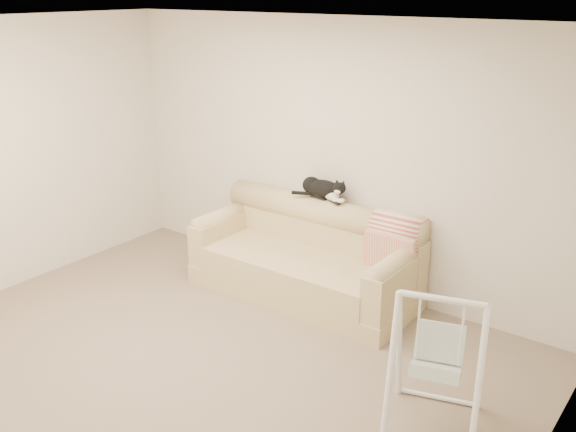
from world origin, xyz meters
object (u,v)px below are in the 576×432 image
at_px(sofa, 307,259).
at_px(remote_b, 334,201).
at_px(tuxedo_cat, 323,188).
at_px(remote_a, 319,197).
at_px(baby_swing, 437,362).

relative_size(sofa, remote_b, 12.72).
distance_m(remote_b, tuxedo_cat, 0.18).
distance_m(remote_a, tuxedo_cat, 0.11).
xyz_separation_m(sofa, tuxedo_cat, (0.01, 0.25, 0.65)).
bearing_deg(baby_swing, tuxedo_cat, 142.79).
xyz_separation_m(sofa, remote_b, (0.15, 0.23, 0.56)).
height_order(remote_a, remote_b, remote_a).
distance_m(remote_b, baby_swing, 2.23).
distance_m(sofa, remote_b, 0.62).
xyz_separation_m(remote_a, baby_swing, (1.90, -1.40, -0.42)).
bearing_deg(remote_b, sofa, -123.64).
xyz_separation_m(remote_b, baby_swing, (1.70, -1.38, -0.41)).
relative_size(remote_b, baby_swing, 0.17).
bearing_deg(sofa, baby_swing, -31.99).
height_order(remote_a, tuxedo_cat, tuxedo_cat).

